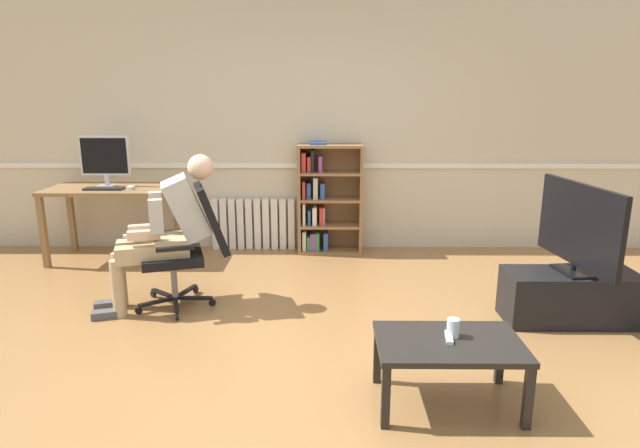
% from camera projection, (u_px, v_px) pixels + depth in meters
% --- Properties ---
extents(ground_plane, '(18.00, 18.00, 0.00)m').
position_uv_depth(ground_plane, '(296.00, 360.00, 3.45)').
color(ground_plane, olive).
extents(back_wall, '(12.00, 0.13, 2.70)m').
position_uv_depth(back_wall, '(308.00, 125.00, 5.69)').
color(back_wall, beige).
rests_on(back_wall, ground_plane).
extents(computer_desk, '(1.23, 0.68, 0.76)m').
position_uv_depth(computer_desk, '(111.00, 197.00, 5.39)').
color(computer_desk, olive).
rests_on(computer_desk, ground_plane).
extents(imac_monitor, '(0.50, 0.14, 0.51)m').
position_uv_depth(imac_monitor, '(105.00, 158.00, 5.37)').
color(imac_monitor, silver).
rests_on(imac_monitor, computer_desk).
extents(keyboard, '(0.38, 0.12, 0.02)m').
position_uv_depth(keyboard, '(104.00, 189.00, 5.23)').
color(keyboard, black).
rests_on(keyboard, computer_desk).
extents(computer_mouse, '(0.06, 0.10, 0.03)m').
position_uv_depth(computer_mouse, '(130.00, 188.00, 5.25)').
color(computer_mouse, white).
rests_on(computer_mouse, computer_desk).
extents(bookshelf, '(0.68, 0.29, 1.19)m').
position_uv_depth(bookshelf, '(325.00, 201.00, 5.68)').
color(bookshelf, olive).
rests_on(bookshelf, ground_plane).
extents(radiator, '(0.91, 0.08, 0.56)m').
position_uv_depth(radiator, '(254.00, 224.00, 5.85)').
color(radiator, white).
rests_on(radiator, ground_plane).
extents(office_chair, '(0.77, 0.66, 0.99)m').
position_uv_depth(office_chair, '(190.00, 242.00, 4.24)').
color(office_chair, black).
rests_on(office_chair, ground_plane).
extents(person_seated, '(0.99, 0.58, 1.22)m').
position_uv_depth(person_seated, '(166.00, 228.00, 4.16)').
color(person_seated, tan).
rests_on(person_seated, ground_plane).
extents(tv_stand, '(0.97, 0.40, 0.39)m').
position_uv_depth(tv_stand, '(570.00, 297.00, 3.99)').
color(tv_stand, black).
rests_on(tv_stand, ground_plane).
extents(tv_screen, '(0.24, 0.99, 0.67)m').
position_uv_depth(tv_screen, '(579.00, 227.00, 3.86)').
color(tv_screen, black).
rests_on(tv_screen, tv_stand).
extents(coffee_table, '(0.79, 0.51, 0.38)m').
position_uv_depth(coffee_table, '(449.00, 349.00, 2.89)').
color(coffee_table, black).
rests_on(coffee_table, ground_plane).
extents(drinking_glass, '(0.07, 0.07, 0.10)m').
position_uv_depth(drinking_glass, '(453.00, 328.00, 2.91)').
color(drinking_glass, silver).
rests_on(drinking_glass, coffee_table).
extents(spare_remote, '(0.06, 0.15, 0.02)m').
position_uv_depth(spare_remote, '(449.00, 337.00, 2.89)').
color(spare_remote, white).
rests_on(spare_remote, coffee_table).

